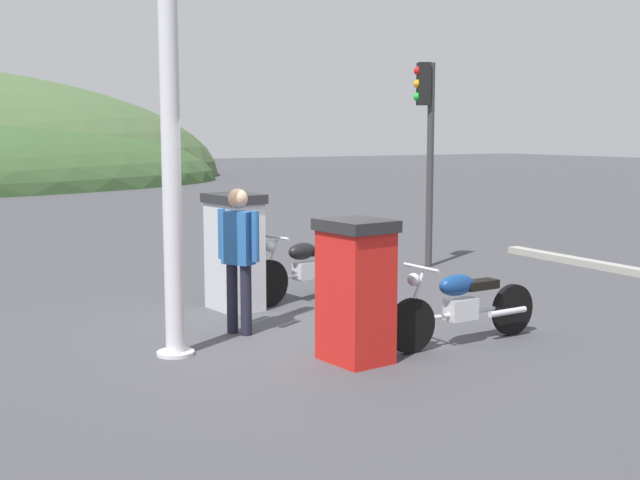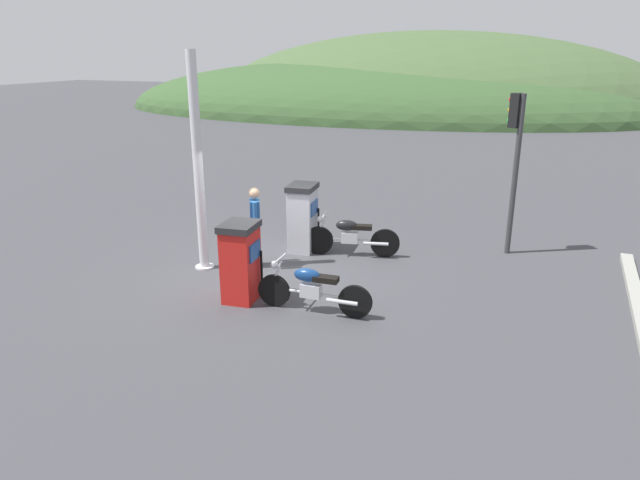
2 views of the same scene
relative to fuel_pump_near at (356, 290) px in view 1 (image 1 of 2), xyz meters
The scene contains 8 objects.
ground_plane 1.66m from the fuel_pump_near, 94.60° to the left, with size 120.00×120.00×0.00m, color #424247.
fuel_pump_near is the anchor object (origin of this frame).
fuel_pump_far 2.95m from the fuel_pump_near, 90.00° to the left, with size 0.66×0.83×1.55m.
motorcycle_near_pump 1.43m from the fuel_pump_near, ahead, with size 2.10×0.56×0.94m.
motorcycle_far_pump 3.21m from the fuel_pump_near, 69.28° to the left, with size 2.08×0.70×0.96m.
attendant_person 1.77m from the fuel_pump_near, 108.06° to the left, with size 0.35×0.54×1.71m.
roadside_traffic_light 6.45m from the fuel_pump_near, 45.75° to the left, with size 0.40×0.30×3.53m.
canopy_support_pole 2.37m from the fuel_pump_near, 142.43° to the left, with size 0.40×0.40×4.41m.
Camera 1 is at (-4.44, -8.46, 2.35)m, focal length 46.43 mm.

